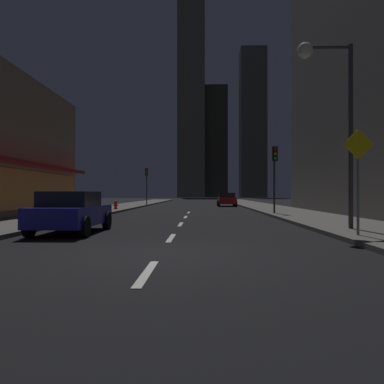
{
  "coord_description": "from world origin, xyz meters",
  "views": [
    {
      "loc": [
        0.96,
        -8.61,
        1.39
      ],
      "look_at": [
        0.0,
        27.79,
        1.51
      ],
      "focal_mm": 35.8,
      "sensor_mm": 36.0,
      "label": 1
    }
  ],
  "objects": [
    {
      "name": "ground_plane",
      "position": [
        0.0,
        32.0,
        -0.05
      ],
      "size": [
        78.0,
        136.0,
        0.1
      ],
      "primitive_type": "cube",
      "color": "black"
    },
    {
      "name": "sidewalk_right",
      "position": [
        7.0,
        32.0,
        0.07
      ],
      "size": [
        4.0,
        76.0,
        0.15
      ],
      "primitive_type": "cube",
      "color": "#605E59",
      "rests_on": "ground"
    },
    {
      "name": "sidewalk_left",
      "position": [
        -7.0,
        32.0,
        0.07
      ],
      "size": [
        4.0,
        76.0,
        0.15
      ],
      "primitive_type": "cube",
      "color": "#605E59",
      "rests_on": "ground"
    },
    {
      "name": "lane_marking_center",
      "position": [
        0.0,
        8.4,
        0.01
      ],
      "size": [
        0.16,
        23.0,
        0.01
      ],
      "color": "silver",
      "rests_on": "ground"
    },
    {
      "name": "skyscraper_distant_tall",
      "position": [
        -2.62,
        118.76,
        32.51
      ],
      "size": [
        8.98,
        8.23,
        65.02
      ],
      "primitive_type": "cube",
      "color": "#615C48",
      "rests_on": "ground"
    },
    {
      "name": "skyscraper_distant_mid",
      "position": [
        5.69,
        120.47,
        18.73
      ],
      "size": [
        7.59,
        5.59,
        37.46
      ],
      "primitive_type": "cube",
      "color": "#343127",
      "rests_on": "ground"
    },
    {
      "name": "skyscraper_distant_short",
      "position": [
        17.18,
        114.08,
        23.65
      ],
      "size": [
        8.13,
        7.82,
        47.3
      ],
      "primitive_type": "cube",
      "color": "#4E4A3A",
      "rests_on": "ground"
    },
    {
      "name": "car_parked_near",
      "position": [
        -3.6,
        4.62,
        0.74
      ],
      "size": [
        1.98,
        4.24,
        1.45
      ],
      "color": "navy",
      "rests_on": "ground"
    },
    {
      "name": "car_parked_far",
      "position": [
        3.6,
        32.36,
        0.74
      ],
      "size": [
        1.98,
        4.24,
        1.45
      ],
      "color": "#B21919",
      "rests_on": "ground"
    },
    {
      "name": "fire_hydrant_far_left",
      "position": [
        -5.9,
        21.55,
        0.45
      ],
      "size": [
        0.42,
        0.3,
        0.65
      ],
      "color": "red",
      "rests_on": "sidewalk_left"
    },
    {
      "name": "traffic_light_near_right",
      "position": [
        5.5,
        15.41,
        3.19
      ],
      "size": [
        0.32,
        0.48,
        4.2
      ],
      "color": "#2D2D2D",
      "rests_on": "sidewalk_right"
    },
    {
      "name": "traffic_light_far_left",
      "position": [
        -5.5,
        35.7,
        3.19
      ],
      "size": [
        0.32,
        0.48,
        4.2
      ],
      "color": "#2D2D2D",
      "rests_on": "sidewalk_left"
    },
    {
      "name": "street_lamp_right",
      "position": [
        5.38,
        5.0,
        5.07
      ],
      "size": [
        1.96,
        0.56,
        6.58
      ],
      "color": "#38383D",
      "rests_on": "sidewalk_right"
    },
    {
      "name": "pedestrian_crossing_sign",
      "position": [
        5.6,
        2.88,
        2.02
      ],
      "size": [
        0.91,
        0.08,
        3.15
      ],
      "color": "slate",
      "rests_on": "sidewalk_right"
    }
  ]
}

